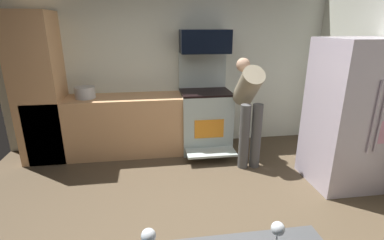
{
  "coord_description": "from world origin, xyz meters",
  "views": [
    {
      "loc": [
        -0.34,
        -2.25,
        1.91
      ],
      "look_at": [
        0.03,
        0.3,
        1.05
      ],
      "focal_mm": 26.63,
      "sensor_mm": 36.0,
      "label": 1
    }
  ],
  "objects": [
    {
      "name": "ground_plane",
      "position": [
        0.0,
        0.0,
        -0.01
      ],
      "size": [
        5.2,
        4.8,
        0.02
      ],
      "primitive_type": "cube",
      "color": "brown"
    },
    {
      "name": "wall_back",
      "position": [
        0.0,
        2.34,
        1.3
      ],
      "size": [
        5.2,
        0.12,
        2.6
      ],
      "primitive_type": "cube",
      "color": "silver",
      "rests_on": "ground"
    },
    {
      "name": "lower_cabinet_run",
      "position": [
        -0.9,
        1.98,
        0.45
      ],
      "size": [
        2.4,
        0.6,
        0.9
      ],
      "primitive_type": "cube",
      "color": "tan",
      "rests_on": "ground"
    },
    {
      "name": "cabinet_column",
      "position": [
        -1.9,
        1.98,
        1.05
      ],
      "size": [
        0.6,
        0.6,
        2.1
      ],
      "primitive_type": "cube",
      "color": "tan",
      "rests_on": "ground"
    },
    {
      "name": "oven_range",
      "position": [
        0.49,
        1.97,
        0.51
      ],
      "size": [
        0.76,
        0.97,
        1.51
      ],
      "color": "#AFBEBA",
      "rests_on": "ground"
    },
    {
      "name": "microwave",
      "position": [
        0.49,
        2.06,
        1.68
      ],
      "size": [
        0.74,
        0.38,
        0.34
      ],
      "primitive_type": "cube",
      "color": "black",
      "rests_on": "oven_range"
    },
    {
      "name": "refrigerator",
      "position": [
        2.03,
        0.7,
        0.89
      ],
      "size": [
        0.85,
        0.8,
        1.78
      ],
      "color": "#BFB3C4",
      "rests_on": "ground"
    },
    {
      "name": "person_cook",
      "position": [
        0.98,
        1.39,
        0.89
      ],
      "size": [
        0.31,
        0.67,
        1.47
      ],
      "color": "#4D4D4D",
      "rests_on": "ground"
    },
    {
      "name": "wine_glass_far",
      "position": [
        -0.38,
        -1.2,
        1.02
      ],
      "size": [
        0.07,
        0.07,
        0.16
      ],
      "color": "silver",
      "rests_on": "counter_island"
    },
    {
      "name": "wine_glass_extra",
      "position": [
        0.2,
        -1.25,
        1.02
      ],
      "size": [
        0.06,
        0.06,
        0.17
      ],
      "color": "silver",
      "rests_on": "counter_island"
    },
    {
      "name": "stock_pot",
      "position": [
        -1.29,
        1.98,
        0.98
      ],
      "size": [
        0.29,
        0.29,
        0.17
      ],
      "primitive_type": "cylinder",
      "color": "#B4B7BA",
      "rests_on": "lower_cabinet_run"
    }
  ]
}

